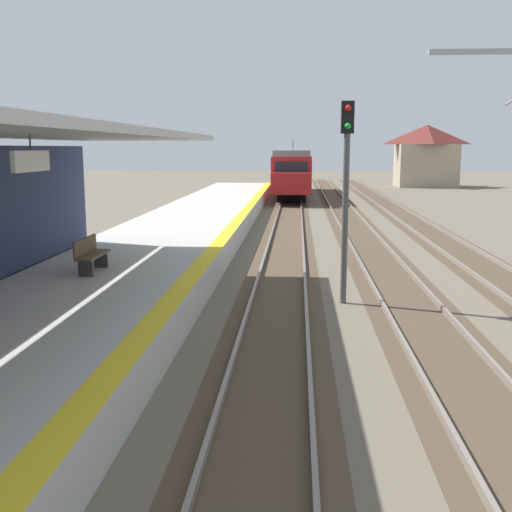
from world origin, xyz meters
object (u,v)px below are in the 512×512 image
object	(u,v)px
approaching_train	(292,170)
rail_signal_post	(346,182)
distant_trackside_house	(426,155)
platform_bench	(90,254)

from	to	relation	value
approaching_train	rail_signal_post	size ratio (longest dim) A/B	3.77
rail_signal_post	distant_trackside_house	xyz separation A→B (m)	(12.18, 50.62, 0.14)
platform_bench	distant_trackside_house	size ratio (longest dim) A/B	0.24
approaching_train	rail_signal_post	world-z (taller)	rail_signal_post
distant_trackside_house	platform_bench	bearing A→B (deg)	-110.00
approaching_train	platform_bench	distance (m)	37.69
rail_signal_post	platform_bench	world-z (taller)	rail_signal_post
approaching_train	distant_trackside_house	bearing A→B (deg)	45.21
approaching_train	distant_trackside_house	world-z (taller)	distant_trackside_house
rail_signal_post	distant_trackside_house	distance (m)	52.06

